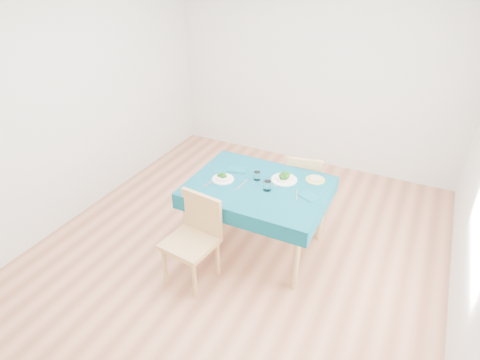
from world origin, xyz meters
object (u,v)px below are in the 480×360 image
at_px(table, 257,217).
at_px(bowl_near, 223,177).
at_px(side_plate, 315,180).
at_px(chair_far, 304,182).
at_px(chair_near, 189,233).
at_px(bowl_far, 284,177).

distance_m(table, bowl_near, 0.55).
xyz_separation_m(table, side_plate, (0.47, 0.33, 0.38)).
distance_m(chair_far, bowl_near, 1.04).
xyz_separation_m(table, chair_far, (0.25, 0.71, 0.09)).
height_order(chair_near, side_plate, chair_near).
height_order(bowl_near, bowl_far, bowl_far).
relative_size(bowl_near, side_plate, 1.14).
xyz_separation_m(table, bowl_near, (-0.36, -0.06, 0.41)).
xyz_separation_m(chair_near, chair_far, (0.61, 1.42, -0.07)).
relative_size(table, bowl_far, 5.18).
bearing_deg(table, chair_near, -117.06).
bearing_deg(chair_far, bowl_near, 41.37).
height_order(chair_far, side_plate, chair_far).
bearing_deg(chair_far, table, 60.03).
bearing_deg(bowl_near, chair_far, 51.87).
xyz_separation_m(table, bowl_far, (0.19, 0.20, 0.42)).
height_order(table, chair_near, chair_near).
relative_size(chair_near, side_plate, 5.63).
bearing_deg(bowl_far, chair_far, 83.22).
bearing_deg(side_plate, chair_far, 119.70).
bearing_deg(side_plate, bowl_near, -154.31).
xyz_separation_m(chair_near, side_plate, (0.83, 1.04, 0.22)).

